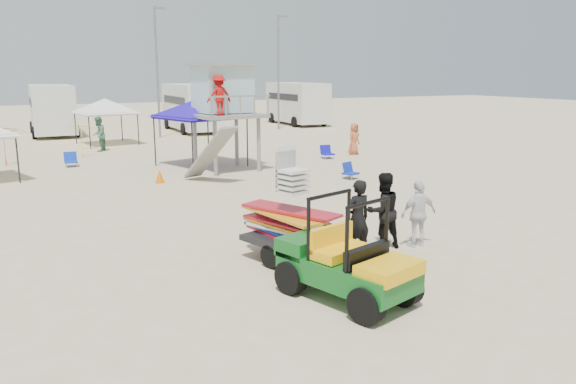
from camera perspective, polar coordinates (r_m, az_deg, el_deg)
name	(u,v)px	position (r m, az deg, el deg)	size (l,w,h in m)	color
ground	(333,291)	(10.85, 4.56, -9.99)	(140.00, 140.00, 0.00)	beige
utility_cart	(347,254)	(10.17, 6.03, -6.27)	(1.93, 2.74, 1.89)	#0D561A
surf_trailer	(291,221)	(12.12, 0.27, -2.97)	(1.87, 2.62, 2.26)	black
man_left	(358,218)	(12.60, 7.08, -2.68)	(0.64, 0.42, 1.76)	black
man_mid	(383,211)	(13.26, 9.60, -1.90)	(0.88, 0.69, 1.81)	black
man_right	(419,214)	(13.60, 13.12, -2.16)	(0.94, 0.39, 1.60)	silver
lifeguard_tower	(223,93)	(23.67, -6.66, 9.93)	(3.00, 3.00, 4.32)	gray
canopy_blue	(200,101)	(24.91, -8.97, 9.08)	(3.86, 3.86, 3.38)	black
canopy_white_c	(105,101)	(33.82, -18.13, 8.78)	(3.32, 3.32, 3.02)	black
umbrella_a	(5,146)	(27.81, -26.83, 4.20)	(1.93, 1.96, 1.77)	red
umbrella_b	(83,141)	(29.02, -20.13, 4.89)	(1.77, 1.81, 1.62)	yellow
cone_near	(160,176)	(21.59, -12.91, 1.58)	(0.34, 0.34, 0.50)	orange
beach_chair_a	(71,159)	(26.48, -21.21, 3.10)	(0.55, 0.59, 0.64)	#1136B8
beach_chair_b	(349,171)	(22.01, 6.22, 2.17)	(0.69, 0.76, 0.64)	#0F29A7
beach_chair_c	(327,152)	(27.14, 3.95, 4.09)	(0.57, 0.61, 0.64)	#1010B2
rv_mid_left	(52,108)	(40.28, -22.87, 7.91)	(2.65, 6.50, 3.25)	silver
rv_mid_right	(192,105)	(40.29, -9.75, 8.67)	(2.64, 7.00, 3.25)	silver
rv_far_right	(297,102)	(44.97, 0.92, 9.18)	(2.64, 6.60, 3.25)	silver
light_pole_left	(157,73)	(36.57, -13.15, 11.66)	(0.14, 0.14, 8.00)	slate
light_pole_right	(278,73)	(40.91, -0.98, 11.97)	(0.14, 0.14, 8.00)	slate
distant_beachgoers	(91,143)	(27.63, -19.38, 4.68)	(20.58, 7.74, 1.81)	#306391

